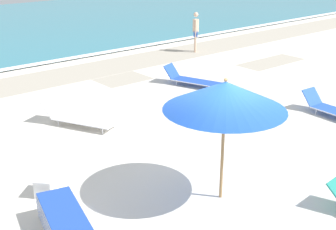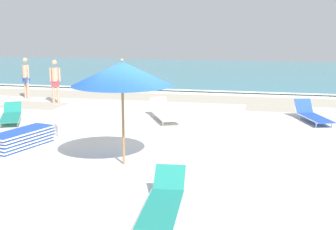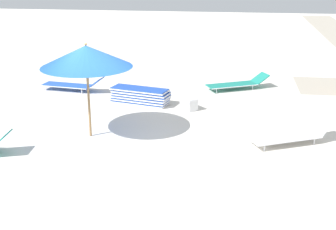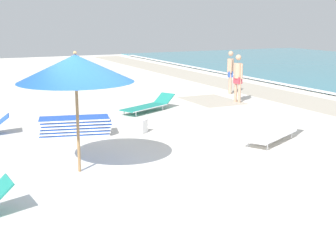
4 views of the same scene
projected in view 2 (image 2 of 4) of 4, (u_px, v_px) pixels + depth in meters
ground_plane at (149, 162)px, 11.30m from camera, size 60.00×60.00×0.16m
ocean_water at (229, 72)px, 31.00m from camera, size 60.00×18.89×0.07m
beach_umbrella at (122, 74)px, 10.44m from camera, size 2.29×2.29×2.44m
lounger_stack at (22, 139)px, 12.12m from camera, size 1.06×1.99×0.49m
sun_lounger_near_water_left at (11, 115)px, 15.52m from camera, size 1.55×2.27×0.48m
sun_lounger_near_water_right at (164, 113)px, 15.77m from camera, size 1.48×2.17×0.63m
sun_lounger_mid_beach_solo at (163, 201)px, 8.01m from camera, size 0.79×2.22×0.55m
sun_lounger_mid_beach_pair_a at (313, 115)px, 15.46m from camera, size 1.23×2.10×0.63m
beachgoer_shoreline_child at (26, 75)px, 20.10m from camera, size 0.41×0.30×1.76m
beachgoer_strolling_adult at (55, 79)px, 18.92m from camera, size 0.44×0.27×1.76m
cooler_box at (64, 129)px, 13.57m from camera, size 0.61×0.60×0.37m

